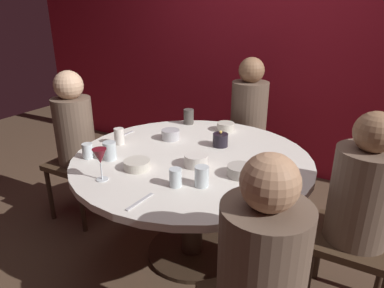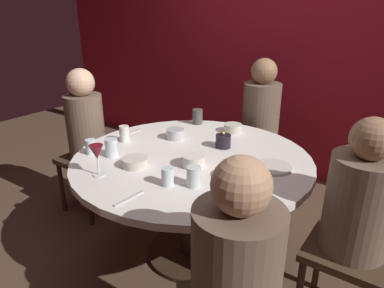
{
  "view_description": "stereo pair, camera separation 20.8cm",
  "coord_description": "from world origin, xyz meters",
  "views": [
    {
      "loc": [
        0.94,
        -1.7,
        1.57
      ],
      "look_at": [
        0.0,
        0.0,
        0.8
      ],
      "focal_mm": 32.38,
      "sensor_mm": 36.0,
      "label": 1
    },
    {
      "loc": [
        1.12,
        -1.59,
        1.57
      ],
      "look_at": [
        0.0,
        0.0,
        0.8
      ],
      "focal_mm": 32.38,
      "sensor_mm": 36.0,
      "label": 2
    }
  ],
  "objects": [
    {
      "name": "cell_phone",
      "position": [
        0.42,
        -0.34,
        0.73
      ],
      "size": [
        0.09,
        0.15,
        0.01
      ],
      "primitive_type": "cube",
      "rotation": [
        0.0,
        0.0,
        0.17
      ],
      "color": "black",
      "rests_on": "dining_table"
    },
    {
      "name": "wine_glass",
      "position": [
        -0.26,
        -0.5,
        0.85
      ],
      "size": [
        0.08,
        0.08,
        0.18
      ],
      "color": "silver",
      "rests_on": "dining_table"
    },
    {
      "name": "cup_near_candle",
      "position": [
        0.11,
        -0.37,
        0.77
      ],
      "size": [
        0.06,
        0.06,
        0.1
      ],
      "primitive_type": "cylinder",
      "color": "silver",
      "rests_on": "dining_table"
    },
    {
      "name": "seated_diner_back",
      "position": [
        0.0,
        0.99,
        0.74
      ],
      "size": [
        0.4,
        0.4,
        1.21
      ],
      "rotation": [
        0.0,
        0.0,
        4.71
      ],
      "color": "#3F2D1E",
      "rests_on": "ground"
    },
    {
      "name": "cup_by_right_diner",
      "position": [
        -0.52,
        -0.05,
        0.78
      ],
      "size": [
        0.07,
        0.07,
        0.11
      ],
      "primitive_type": "cylinder",
      "color": "silver",
      "rests_on": "dining_table"
    },
    {
      "name": "dinner_plate",
      "position": [
        0.47,
        0.12,
        0.73
      ],
      "size": [
        0.21,
        0.21,
        0.01
      ],
      "primitive_type": "cylinder",
      "color": "beige",
      "rests_on": "dining_table"
    },
    {
      "name": "bowl_sauce_side",
      "position": [
        -0.01,
        0.54,
        0.75
      ],
      "size": [
        0.13,
        0.13,
        0.06
      ],
      "primitive_type": "cylinder",
      "color": "beige",
      "rests_on": "dining_table"
    },
    {
      "name": "bowl_rice_portion",
      "position": [
        0.09,
        -0.11,
        0.76
      ],
      "size": [
        0.14,
        0.14,
        0.07
      ],
      "primitive_type": "cylinder",
      "color": "silver",
      "rests_on": "dining_table"
    },
    {
      "name": "cup_beside_wine",
      "position": [
        0.23,
        -0.31,
        0.78
      ],
      "size": [
        0.07,
        0.07,
        0.11
      ],
      "primitive_type": "cylinder",
      "color": "silver",
      "rests_on": "dining_table"
    },
    {
      "name": "bowl_small_white",
      "position": [
        -0.19,
        -0.3,
        0.75
      ],
      "size": [
        0.15,
        0.15,
        0.05
      ],
      "primitive_type": "cylinder",
      "color": "beige",
      "rests_on": "dining_table"
    },
    {
      "name": "bowl_salad_center",
      "position": [
        0.36,
        -0.1,
        0.75
      ],
      "size": [
        0.14,
        0.14,
        0.06
      ],
      "primitive_type": "cylinder",
      "color": "#B2ADA3",
      "rests_on": "dining_table"
    },
    {
      "name": "fork_near_plate",
      "position": [
        -0.6,
        0.1,
        0.73
      ],
      "size": [
        0.02,
        0.18,
        0.01
      ],
      "primitive_type": "cube",
      "rotation": [
        0.0,
        0.0,
        -0.05
      ],
      "color": "#B7B7BC",
      "rests_on": "dining_table"
    },
    {
      "name": "ground_plane",
      "position": [
        0.0,
        0.0,
        0.0
      ],
      "size": [
        8.0,
        8.0,
        0.0
      ],
      "primitive_type": "plane",
      "color": "#4C3828"
    },
    {
      "name": "candle_holder",
      "position": [
        0.08,
        0.24,
        0.77
      ],
      "size": [
        0.1,
        0.1,
        0.11
      ],
      "color": "black",
      "rests_on": "dining_table"
    },
    {
      "name": "seated_diner_left",
      "position": [
        -1.0,
        0.0,
        0.72
      ],
      "size": [
        0.4,
        0.4,
        1.16
      ],
      "rotation": [
        0.0,
        0.0,
        6.28
      ],
      "color": "#3F2D1E",
      "rests_on": "ground"
    },
    {
      "name": "seated_diner_front_right",
      "position": [
        0.67,
        -0.67,
        0.7
      ],
      "size": [
        0.57,
        0.57,
        1.13
      ],
      "rotation": [
        0.0,
        0.0,
        2.36
      ],
      "color": "#3F2D1E",
      "rests_on": "ground"
    },
    {
      "name": "cup_far_edge",
      "position": [
        -0.33,
        0.55,
        0.78
      ],
      "size": [
        0.08,
        0.08,
        0.12
      ],
      "primitive_type": "cylinder",
      "color": "#4C4742",
      "rests_on": "dining_table"
    },
    {
      "name": "cup_center_front",
      "position": [
        -0.54,
        -0.33,
        0.77
      ],
      "size": [
        0.06,
        0.06,
        0.09
      ],
      "primitive_type": "cylinder",
      "color": "silver",
      "rests_on": "dining_table"
    },
    {
      "name": "dining_table",
      "position": [
        0.0,
        0.0,
        0.59
      ],
      "size": [
        1.45,
        1.45,
        0.72
      ],
      "color": "silver",
      "rests_on": "ground"
    },
    {
      "name": "cup_by_left_diner",
      "position": [
        -0.4,
        -0.28,
        0.78
      ],
      "size": [
        0.08,
        0.08,
        0.11
      ],
      "primitive_type": "cylinder",
      "color": "silver",
      "rests_on": "dining_table"
    },
    {
      "name": "knife_near_plate",
      "position": [
        0.05,
        -0.59,
        0.73
      ],
      "size": [
        0.03,
        0.18,
        0.01
      ],
      "primitive_type": "cube",
      "rotation": [
        0.0,
        0.0,
        -0.08
      ],
      "color": "#B7B7BC",
      "rests_on": "dining_table"
    },
    {
      "name": "back_wall",
      "position": [
        0.0,
        1.64,
        1.3
      ],
      "size": [
        6.0,
        0.1,
        2.6
      ],
      "primitive_type": "cube",
      "color": "maroon",
      "rests_on": "ground"
    },
    {
      "name": "bowl_serving_large",
      "position": [
        -0.27,
        0.19,
        0.76
      ],
      "size": [
        0.12,
        0.12,
        0.07
      ],
      "primitive_type": "cylinder",
      "color": "#B7B7BC",
      "rests_on": "dining_table"
    },
    {
      "name": "seated_diner_right",
      "position": [
        0.95,
        0.0,
        0.71
      ],
      "size": [
        0.4,
        0.4,
        1.14
      ],
      "rotation": [
        0.0,
        0.0,
        3.14
      ],
      "color": "#3F2D1E",
      "rests_on": "ground"
    }
  ]
}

